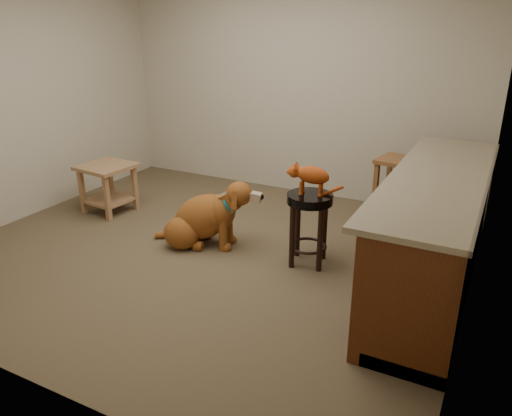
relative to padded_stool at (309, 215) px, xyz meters
The scene contains 8 objects.
floor 1.05m from the padded_stool, 166.49° to the right, with size 4.50×4.00×0.01m, color brown.
room_shell 1.54m from the padded_stool, 166.49° to the right, with size 4.54×4.04×2.62m.
cabinet_run 1.04m from the padded_stool, ahead, with size 0.70×2.56×0.94m.
padded_stool is the anchor object (origin of this frame).
wood_stool 1.26m from the padded_stool, 66.92° to the left, with size 0.46×0.46×0.74m.
side_table 2.45m from the padded_stool, behind, with size 0.57×0.57×0.54m.
golden_retriever 1.06m from the padded_stool, behind, with size 1.09×0.62×0.71m.
tabby_kitten 0.35m from the padded_stool, behind, with size 0.46×0.25×0.30m.
Camera 1 is at (2.33, -3.54, 2.08)m, focal length 35.00 mm.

